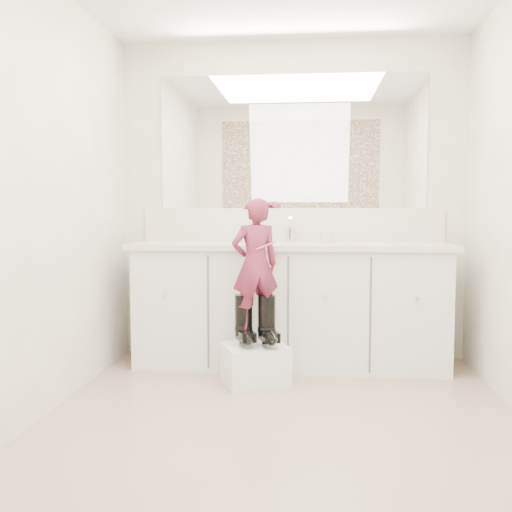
# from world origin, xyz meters

# --- Properties ---
(floor) EXTENTS (3.00, 3.00, 0.00)m
(floor) POSITION_xyz_m (0.00, 0.00, 0.00)
(floor) COLOR #957762
(floor) RESTS_ON ground
(wall_back) EXTENTS (2.60, 0.00, 2.60)m
(wall_back) POSITION_xyz_m (0.00, 1.50, 1.20)
(wall_back) COLOR beige
(wall_back) RESTS_ON floor
(wall_front) EXTENTS (2.60, 0.00, 2.60)m
(wall_front) POSITION_xyz_m (0.00, -1.50, 1.20)
(wall_front) COLOR beige
(wall_front) RESTS_ON floor
(wall_left) EXTENTS (0.00, 3.00, 3.00)m
(wall_left) POSITION_xyz_m (-1.30, 0.00, 1.20)
(wall_left) COLOR beige
(wall_left) RESTS_ON floor
(vanity_cabinet) EXTENTS (2.20, 0.55, 0.85)m
(vanity_cabinet) POSITION_xyz_m (0.00, 1.23, 0.42)
(vanity_cabinet) COLOR silver
(vanity_cabinet) RESTS_ON floor
(countertop) EXTENTS (2.28, 0.58, 0.04)m
(countertop) POSITION_xyz_m (0.00, 1.21, 0.87)
(countertop) COLOR beige
(countertop) RESTS_ON vanity_cabinet
(backsplash) EXTENTS (2.28, 0.03, 0.25)m
(backsplash) POSITION_xyz_m (0.00, 1.49, 1.02)
(backsplash) COLOR beige
(backsplash) RESTS_ON countertop
(mirror) EXTENTS (2.00, 0.02, 1.00)m
(mirror) POSITION_xyz_m (0.00, 1.49, 1.64)
(mirror) COLOR white
(mirror) RESTS_ON wall_back
(faucet) EXTENTS (0.08, 0.08, 0.10)m
(faucet) POSITION_xyz_m (0.00, 1.38, 0.94)
(faucet) COLOR silver
(faucet) RESTS_ON countertop
(cup) EXTENTS (0.10, 0.10, 0.09)m
(cup) POSITION_xyz_m (0.26, 1.30, 0.93)
(cup) COLOR beige
(cup) RESTS_ON countertop
(soap_bottle) EXTENTS (0.11, 0.11, 0.22)m
(soap_bottle) POSITION_xyz_m (-0.29, 1.17, 1.00)
(soap_bottle) COLOR beige
(soap_bottle) RESTS_ON countertop
(step_stool) EXTENTS (0.49, 0.46, 0.25)m
(step_stool) POSITION_xyz_m (-0.21, 0.75, 0.13)
(step_stool) COLOR white
(step_stool) RESTS_ON floor
(boot_left) EXTENTS (0.20, 0.25, 0.33)m
(boot_left) POSITION_xyz_m (-0.28, 0.75, 0.42)
(boot_left) COLOR black
(boot_left) RESTS_ON step_stool
(boot_right) EXTENTS (0.20, 0.25, 0.33)m
(boot_right) POSITION_xyz_m (-0.13, 0.75, 0.42)
(boot_right) COLOR black
(boot_right) RESTS_ON step_stool
(toddler) EXTENTS (0.37, 0.31, 0.85)m
(toddler) POSITION_xyz_m (-0.21, 0.75, 0.78)
(toddler) COLOR #B43760
(toddler) RESTS_ON step_stool
(toothbrush) EXTENTS (0.13, 0.06, 0.06)m
(toothbrush) POSITION_xyz_m (-0.14, 0.73, 0.90)
(toothbrush) COLOR #CB4F77
(toothbrush) RESTS_ON toddler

